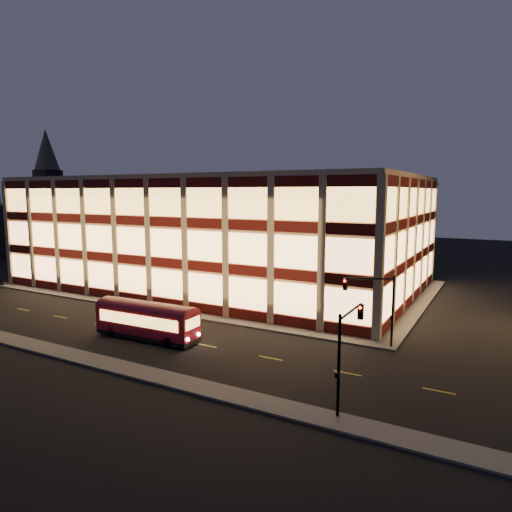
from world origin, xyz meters
The scene contains 10 objects.
ground centered at (0.00, 0.00, 0.00)m, with size 200.00×200.00×0.00m, color black.
sidewalk_office_south centered at (-3.00, 1.00, 0.07)m, with size 54.00×2.00×0.15m, color #514F4C.
sidewalk_office_east centered at (23.00, 17.00, 0.07)m, with size 2.00×30.00×0.15m, color #514F4C.
sidewalk_near centered at (0.00, -13.00, 0.07)m, with size 100.00×2.00×0.15m, color #514F4C.
office_building centered at (-2.91, 16.91, 7.25)m, with size 50.45×30.45×14.50m.
church_tower centered at (-70.00, 40.00, 9.00)m, with size 5.00×5.00×18.00m, color #2D2621.
church_spire centered at (-70.00, 40.00, 23.00)m, with size 6.00×6.00×10.00m, color #4C473F.
traffic_signal_far centered at (22.21, 0.24, 4.11)m, with size 3.79×1.87×6.00m.
traffic_signal_near centered at (23.50, -11.03, 4.13)m, with size 0.32×4.45×6.00m.
trolley_bus centered at (4.47, -6.91, 1.79)m, with size 9.61×2.77×3.23m.
Camera 1 is at (31.11, -35.70, 12.54)m, focal length 32.00 mm.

